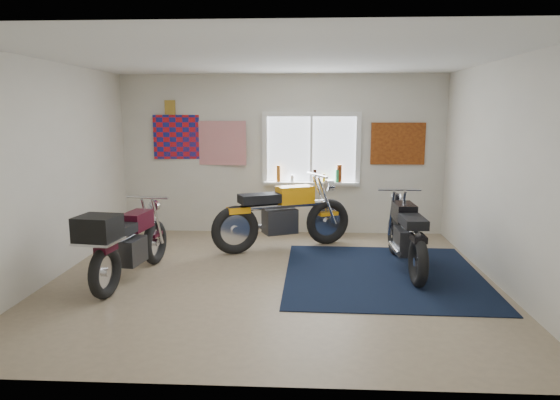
# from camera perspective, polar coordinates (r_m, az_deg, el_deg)

# --- Properties ---
(ground) EXTENTS (5.50, 5.50, 0.00)m
(ground) POSITION_cam_1_polar(r_m,az_deg,el_deg) (6.37, -0.89, -9.01)
(ground) COLOR #9E896B
(ground) RESTS_ON ground
(room_shell) EXTENTS (5.50, 5.50, 5.50)m
(room_shell) POSITION_cam_1_polar(r_m,az_deg,el_deg) (6.03, -0.93, 5.88)
(room_shell) COLOR white
(room_shell) RESTS_ON ground
(navy_rug) EXTENTS (2.55, 2.65, 0.01)m
(navy_rug) POSITION_cam_1_polar(r_m,az_deg,el_deg) (6.65, 11.67, -8.32)
(navy_rug) COLOR black
(navy_rug) RESTS_ON ground
(window_assembly) EXTENTS (1.66, 0.17, 1.26)m
(window_assembly) POSITION_cam_1_polar(r_m,az_deg,el_deg) (8.50, 3.59, 5.26)
(window_assembly) COLOR white
(window_assembly) RESTS_ON room_shell
(oil_bottles) EXTENTS (1.11, 0.09, 0.30)m
(oil_bottles) POSITION_cam_1_polar(r_m,az_deg,el_deg) (8.47, 4.66, 2.88)
(oil_bottles) COLOR #985116
(oil_bottles) RESTS_ON window_assembly
(flag_display) EXTENTS (1.60, 0.10, 1.17)m
(flag_display) POSITION_cam_1_polar(r_m,az_deg,el_deg) (8.79, -12.46, 10.30)
(flag_display) COLOR red
(flag_display) RESTS_ON room_shell
(triumph_poster) EXTENTS (0.90, 0.03, 0.70)m
(triumph_poster) POSITION_cam_1_polar(r_m,az_deg,el_deg) (8.64, 13.32, 6.29)
(triumph_poster) COLOR #A54C14
(triumph_poster) RESTS_ON room_shell
(yellow_triumph) EXTENTS (2.11, 1.10, 1.14)m
(yellow_triumph) POSITION_cam_1_polar(r_m,az_deg,el_deg) (7.61, 0.29, -1.92)
(yellow_triumph) COLOR black
(yellow_triumph) RESTS_ON ground
(black_chrome_bike) EXTENTS (0.61, 1.98, 1.02)m
(black_chrome_bike) POSITION_cam_1_polar(r_m,az_deg,el_deg) (6.84, 14.20, -4.07)
(black_chrome_bike) COLOR black
(black_chrome_bike) RESTS_ON navy_rug
(maroon_tourer) EXTENTS (0.69, 1.93, 0.98)m
(maroon_tourer) POSITION_cam_1_polar(r_m,az_deg,el_deg) (6.36, -17.24, -4.69)
(maroon_tourer) COLOR black
(maroon_tourer) RESTS_ON ground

